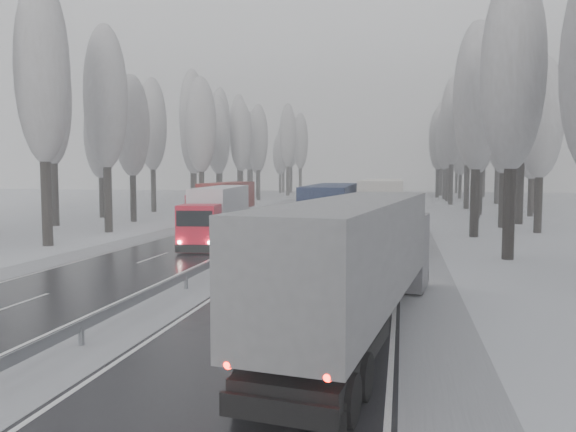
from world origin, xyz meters
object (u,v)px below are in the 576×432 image
(truck_red_white, at_px, (219,209))
(truck_red_red, at_px, (225,199))
(truck_grey_tarp, at_px, (363,254))
(truck_cream_box, at_px, (383,204))
(box_truck_distant, at_px, (384,191))
(truck_blue_box, at_px, (333,210))

(truck_red_white, bearing_deg, truck_red_red, 98.29)
(truck_grey_tarp, bearing_deg, truck_red_white, 126.56)
(truck_grey_tarp, relative_size, truck_red_red, 1.06)
(truck_red_white, distance_m, truck_red_red, 14.02)
(truck_cream_box, bearing_deg, box_truck_distant, 91.39)
(truck_grey_tarp, xyz_separation_m, truck_cream_box, (-0.24, 25.22, 0.15))
(truck_blue_box, bearing_deg, truck_cream_box, 56.60)
(truck_red_red, bearing_deg, truck_red_white, -75.35)
(truck_red_white, bearing_deg, truck_cream_box, 6.58)
(truck_grey_tarp, relative_size, truck_cream_box, 0.95)
(truck_cream_box, height_order, truck_red_red, truck_cream_box)
(box_truck_distant, distance_m, truck_red_red, 57.11)
(truck_blue_box, relative_size, truck_cream_box, 0.94)
(truck_cream_box, bearing_deg, truck_blue_box, -121.99)
(truck_blue_box, bearing_deg, truck_red_white, 164.93)
(truck_grey_tarp, distance_m, truck_red_red, 39.06)
(truck_red_white, bearing_deg, truck_blue_box, -21.14)
(truck_blue_box, xyz_separation_m, truck_red_white, (-8.75, 2.07, -0.17))
(truck_grey_tarp, bearing_deg, truck_cream_box, 98.35)
(truck_grey_tarp, distance_m, box_truck_distant, 91.06)
(box_truck_distant, relative_size, truck_red_red, 0.52)
(truck_red_white, bearing_deg, box_truck_distant, 73.97)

